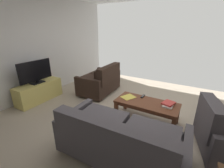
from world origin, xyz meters
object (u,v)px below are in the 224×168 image
book_stack (168,104)px  tv_stand (39,92)px  flat_tv (36,72)px  tv_remote (143,96)px  loose_magazine (128,97)px  loveseat_near (101,81)px  sofa_main (119,139)px  coffee_table (147,105)px

book_stack → tv_stand: bearing=10.9°
flat_tv → tv_remote: size_ratio=5.38×
loose_magazine → loveseat_near: bearing=175.5°
sofa_main → loose_magazine: 1.23m
loveseat_near → flat_tv: size_ratio=1.44×
tv_stand → loose_magazine: (-2.29, -0.54, 0.18)m
tv_stand → tv_remote: (-2.55, -0.71, 0.18)m
loveseat_near → tv_stand: loveseat_near is taller
sofa_main → loose_magazine: sofa_main is taller
loveseat_near → book_stack: loveseat_near is taller
sofa_main → flat_tv: flat_tv is taller
loveseat_near → tv_stand: bearing=48.2°
loveseat_near → loose_magazine: size_ratio=4.56×
tv_stand → book_stack: 3.16m
flat_tv → sofa_main: bearing=166.9°
coffee_table → tv_remote: tv_remote is taller
flat_tv → loose_magazine: (-2.29, -0.54, -0.36)m
loveseat_near → coffee_table: size_ratio=1.02×
coffee_table → book_stack: bearing=-168.2°
tv_stand → tv_remote: bearing=-164.4°
tv_stand → loose_magazine: 2.36m
loose_magazine → sofa_main: bearing=-45.4°
book_stack → tv_remote: 0.56m
coffee_table → flat_tv: flat_tv is taller
coffee_table → tv_remote: 0.27m
loose_magazine → book_stack: bearing=29.7°
coffee_table → book_stack: book_stack is taller
flat_tv → book_stack: bearing=-169.1°
tv_stand → tv_remote: 2.65m
coffee_table → loose_magazine: size_ratio=4.45×
tv_stand → book_stack: tv_stand is taller
book_stack → loose_magazine: book_stack is taller
loveseat_near → flat_tv: flat_tv is taller
sofa_main → tv_remote: bearing=-84.2°
tv_stand → flat_tv: size_ratio=1.35×
tv_remote → sofa_main: bearing=95.8°
coffee_table → sofa_main: bearing=89.1°
book_stack → loveseat_near: bearing=-17.7°
flat_tv → loveseat_near: bearing=-131.8°
sofa_main → tv_stand: sofa_main is taller
sofa_main → book_stack: bearing=-108.7°
loveseat_near → loose_magazine: loveseat_near is taller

